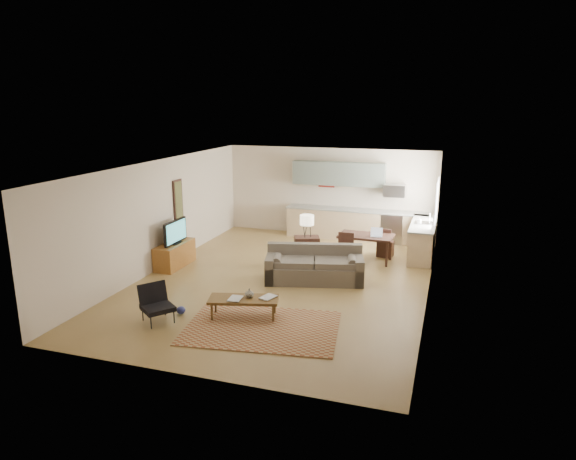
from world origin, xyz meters
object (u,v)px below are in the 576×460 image
(sofa, at_px, (314,264))
(armchair, at_px, (158,304))
(tv_credenza, at_px, (175,255))
(console_table, at_px, (307,251))
(dining_table, at_px, (366,248))
(coffee_table, at_px, (244,308))

(sofa, xyz_separation_m, armchair, (-2.23, -3.11, -0.05))
(tv_credenza, xyz_separation_m, console_table, (3.14, 1.17, 0.07))
(sofa, xyz_separation_m, dining_table, (0.87, 1.91, -0.05))
(dining_table, bearing_deg, sofa, -112.35)
(sofa, relative_size, dining_table, 1.68)
(coffee_table, bearing_deg, sofa, 57.68)
(dining_table, bearing_deg, armchair, -119.47)
(armchair, height_order, tv_credenza, armchair)
(coffee_table, relative_size, dining_table, 0.97)
(coffee_table, bearing_deg, console_table, 71.25)
(sofa, relative_size, tv_credenza, 1.80)
(armchair, distance_m, console_table, 4.61)
(console_table, relative_size, dining_table, 0.53)
(tv_credenza, bearing_deg, console_table, 20.39)
(coffee_table, bearing_deg, armchair, -169.70)
(coffee_table, height_order, tv_credenza, tv_credenza)
(sofa, relative_size, armchair, 3.25)
(tv_credenza, relative_size, dining_table, 0.94)
(tv_credenza, height_order, dining_table, dining_table)
(coffee_table, distance_m, tv_credenza, 3.77)
(sofa, bearing_deg, console_table, 99.65)
(armchair, bearing_deg, sofa, 2.02)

